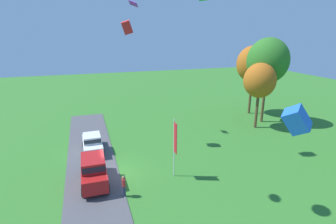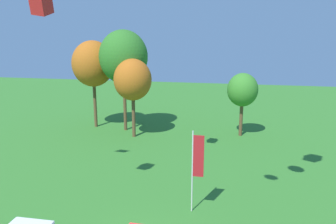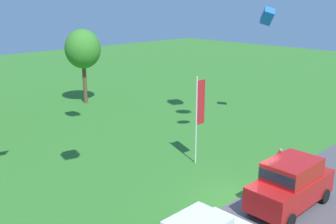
{
  "view_description": "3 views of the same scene",
  "coord_description": "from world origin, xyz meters",
  "px_view_note": "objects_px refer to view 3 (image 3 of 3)",
  "views": [
    {
      "loc": [
        20.57,
        -2.02,
        11.69
      ],
      "look_at": [
        0.83,
        4.4,
        5.37
      ],
      "focal_mm": 28.0,
      "sensor_mm": 36.0,
      "label": 1
    },
    {
      "loc": [
        4.17,
        -13.54,
        10.51
      ],
      "look_at": [
        0.26,
        5.59,
        5.92
      ],
      "focal_mm": 35.0,
      "sensor_mm": 36.0,
      "label": 2
    },
    {
      "loc": [
        -13.9,
        -9.63,
        9.1
      ],
      "look_at": [
        1.11,
        5.98,
        2.96
      ],
      "focal_mm": 42.0,
      "sensor_mm": 36.0,
      "label": 3
    }
  ],
  "objects_px": {
    "tree_center_back": "(83,49)",
    "kite_box_high_right": "(267,16)",
    "car_suv_mid_row": "(291,182)",
    "person_beside_suv": "(280,163)",
    "flag_banner": "(199,108)"
  },
  "relations": [
    {
      "from": "person_beside_suv",
      "to": "flag_banner",
      "type": "relative_size",
      "value": 0.33
    },
    {
      "from": "kite_box_high_right",
      "to": "flag_banner",
      "type": "bearing_deg",
      "value": -167.55
    },
    {
      "from": "flag_banner",
      "to": "kite_box_high_right",
      "type": "relative_size",
      "value": 4.81
    },
    {
      "from": "person_beside_suv",
      "to": "kite_box_high_right",
      "type": "height_order",
      "value": "kite_box_high_right"
    },
    {
      "from": "person_beside_suv",
      "to": "kite_box_high_right",
      "type": "bearing_deg",
      "value": 38.28
    },
    {
      "from": "tree_center_back",
      "to": "kite_box_high_right",
      "type": "height_order",
      "value": "kite_box_high_right"
    },
    {
      "from": "person_beside_suv",
      "to": "flag_banner",
      "type": "bearing_deg",
      "value": 107.42
    },
    {
      "from": "flag_banner",
      "to": "tree_center_back",
      "type": "bearing_deg",
      "value": 80.18
    },
    {
      "from": "kite_box_high_right",
      "to": "person_beside_suv",
      "type": "bearing_deg",
      "value": -141.72
    },
    {
      "from": "person_beside_suv",
      "to": "flag_banner",
      "type": "xyz_separation_m",
      "value": [
        -1.4,
        4.47,
        2.37
      ]
    },
    {
      "from": "car_suv_mid_row",
      "to": "person_beside_suv",
      "type": "bearing_deg",
      "value": 39.26
    },
    {
      "from": "flag_banner",
      "to": "car_suv_mid_row",
      "type": "bearing_deg",
      "value": -99.04
    },
    {
      "from": "flag_banner",
      "to": "kite_box_high_right",
      "type": "xyz_separation_m",
      "value": [
        9.8,
        2.16,
        4.77
      ]
    },
    {
      "from": "person_beside_suv",
      "to": "car_suv_mid_row",
      "type": "bearing_deg",
      "value": -140.74
    },
    {
      "from": "tree_center_back",
      "to": "flag_banner",
      "type": "distance_m",
      "value": 16.84
    }
  ]
}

